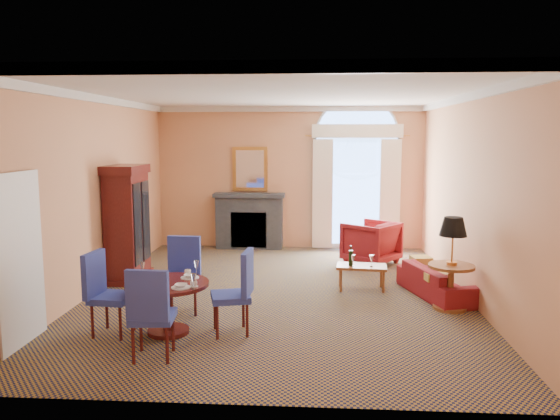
# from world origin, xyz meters

# --- Properties ---
(ground) EXTENTS (7.50, 7.50, 0.00)m
(ground) POSITION_xyz_m (0.00, 0.00, 0.00)
(ground) COLOR #141A3F
(ground) RESTS_ON ground
(room_envelope) EXTENTS (6.04, 7.52, 3.45)m
(room_envelope) POSITION_xyz_m (-0.03, 0.67, 2.51)
(room_envelope) COLOR tan
(room_envelope) RESTS_ON ground
(armoire) EXTENTS (0.59, 1.04, 2.04)m
(armoire) POSITION_xyz_m (-2.72, 0.68, 0.98)
(armoire) COLOR #3E0F0E
(armoire) RESTS_ON ground
(dining_table) EXTENTS (1.07, 1.07, 0.88)m
(dining_table) POSITION_xyz_m (-1.29, -1.91, 0.51)
(dining_table) COLOR #3E0F0E
(dining_table) RESTS_ON ground
(dining_chair_north) EXTENTS (0.58, 0.58, 1.09)m
(dining_chair_north) POSITION_xyz_m (-1.32, -0.97, 0.62)
(dining_chair_north) COLOR #263598
(dining_chair_north) RESTS_ON ground
(dining_chair_south) EXTENTS (0.52, 0.53, 1.09)m
(dining_chair_south) POSITION_xyz_m (-1.24, -2.80, 0.62)
(dining_chair_south) COLOR #263598
(dining_chair_south) RESTS_ON ground
(dining_chair_east) EXTENTS (0.59, 0.59, 1.09)m
(dining_chair_east) POSITION_xyz_m (-0.38, -1.85, 0.62)
(dining_chair_east) COLOR #263598
(dining_chair_east) RESTS_ON ground
(dining_chair_west) EXTENTS (0.55, 0.54, 1.09)m
(dining_chair_west) POSITION_xyz_m (-2.09, -2.01, 0.62)
(dining_chair_west) COLOR #263598
(dining_chair_west) RESTS_ON ground
(sofa) EXTENTS (1.09, 1.77, 0.48)m
(sofa) POSITION_xyz_m (2.55, 0.01, 0.24)
(sofa) COLOR maroon
(sofa) RESTS_ON ground
(armchair) EXTENTS (1.30, 1.30, 0.85)m
(armchair) POSITION_xyz_m (1.71, 2.21, 0.43)
(armchair) COLOR maroon
(armchair) RESTS_ON ground
(coffee_table) EXTENTS (0.86, 0.53, 0.75)m
(coffee_table) POSITION_xyz_m (1.36, 0.29, 0.39)
(coffee_table) COLOR brown
(coffee_table) RESTS_ON ground
(side_table) EXTENTS (0.67, 0.67, 1.35)m
(side_table) POSITION_xyz_m (2.60, -0.65, 0.86)
(side_table) COLOR brown
(side_table) RESTS_ON ground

